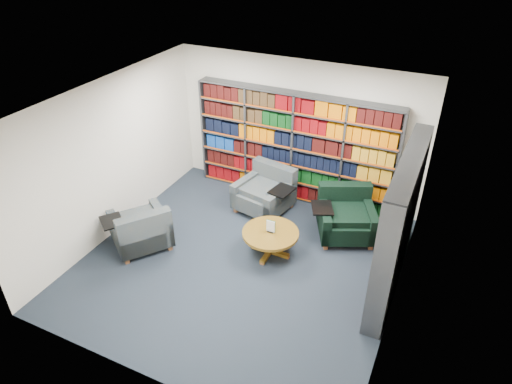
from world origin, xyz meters
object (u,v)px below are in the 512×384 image
at_px(coffee_table, 270,236).
at_px(chair_teal_left, 267,192).
at_px(chair_green_right, 345,216).
at_px(chair_teal_front, 142,231).

bearing_deg(coffee_table, chair_teal_left, 116.64).
distance_m(chair_green_right, coffee_table, 1.50).
xyz_separation_m(chair_green_right, coffee_table, (-0.98, -1.13, 0.01)).
height_order(chair_teal_front, coffee_table, chair_teal_front).
relative_size(chair_green_right, coffee_table, 1.34).
distance_m(chair_teal_left, coffee_table, 1.43).
relative_size(chair_teal_left, coffee_table, 1.26).
bearing_deg(chair_teal_front, chair_teal_left, 55.09).
bearing_deg(chair_teal_front, chair_green_right, 32.03).
height_order(chair_teal_left, chair_green_right, chair_green_right).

